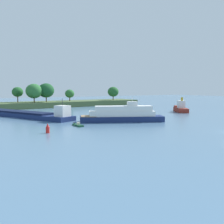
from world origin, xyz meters
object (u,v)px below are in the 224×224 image
object	(u,v)px
fishing_skiff	(78,125)
tugboat	(181,108)
white_riverboat	(122,115)
channel_buoy_red	(48,129)
small_motorboat	(112,111)
cargo_barge	(22,114)

from	to	relation	value
fishing_skiff	tugboat	size ratio (longest dim) A/B	0.43
fishing_skiff	white_riverboat	size ratio (longest dim) A/B	0.20
white_riverboat	channel_buoy_red	distance (m)	22.61
small_motorboat	tugboat	world-z (taller)	tugboat
cargo_barge	tugboat	distance (m)	53.76
channel_buoy_red	small_motorboat	bearing A→B (deg)	41.17
channel_buoy_red	tugboat	bearing A→B (deg)	16.33
fishing_skiff	white_riverboat	world-z (taller)	white_riverboat
fishing_skiff	cargo_barge	distance (m)	26.36
cargo_barge	tugboat	xyz separation A→B (m)	(51.67, -14.82, 0.45)
cargo_barge	tugboat	size ratio (longest dim) A/B	4.00
channel_buoy_red	cargo_barge	bearing A→B (deg)	83.69
small_motorboat	channel_buoy_red	world-z (taller)	channel_buoy_red
cargo_barge	tugboat	bearing A→B (deg)	-16.00
cargo_barge	white_riverboat	distance (m)	31.07
tugboat	small_motorboat	bearing A→B (deg)	142.65
cargo_barge	channel_buoy_red	size ratio (longest dim) A/B	20.68
fishing_skiff	tugboat	world-z (taller)	tugboat
cargo_barge	white_riverboat	size ratio (longest dim) A/B	1.89
small_motorboat	tugboat	distance (m)	24.64
tugboat	white_riverboat	size ratio (longest dim) A/B	0.47
cargo_barge	white_riverboat	bearing A→B (deg)	-53.72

